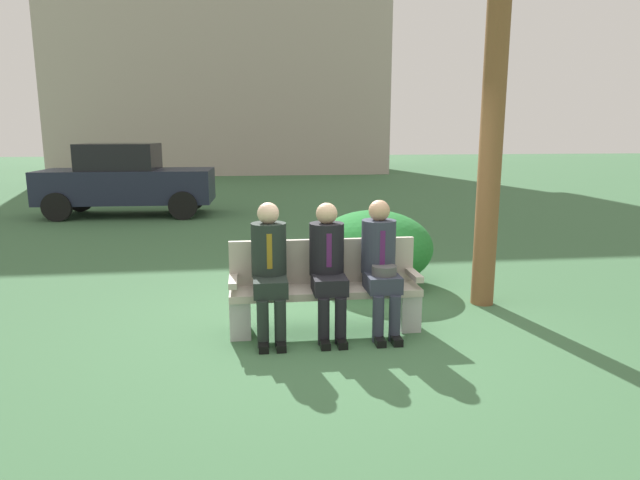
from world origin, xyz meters
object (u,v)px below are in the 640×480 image
seated_man_left (269,263)px  seated_man_middle (328,262)px  park_bench (324,289)px  building_backdrop (223,32)px  parked_car_near (126,180)px  seated_man_right (380,260)px  shrub_near_bench (373,248)px  shrub_mid_lawn (341,261)px

seated_man_left → seated_man_middle: (0.56, -0.00, -0.01)m
park_bench → seated_man_left: bearing=-167.2°
building_backdrop → parked_car_near: bearing=-96.7°
seated_man_right → building_backdrop: bearing=95.6°
seated_man_middle → shrub_near_bench: size_ratio=0.83×
seated_man_middle → seated_man_right: size_ratio=0.99×
seated_man_middle → shrub_mid_lawn: seated_man_middle is taller
seated_man_right → seated_man_left: bearing=179.7°
parked_car_near → seated_man_right: bearing=-63.7°
shrub_near_bench → shrub_mid_lawn: 0.49m
seated_man_middle → seated_man_left: bearing=179.9°
seated_man_middle → building_backdrop: bearing=94.3°
seated_man_middle → shrub_mid_lawn: bearing=76.7°
shrub_near_bench → building_backdrop: building_backdrop is taller
park_bench → parked_car_near: size_ratio=0.47×
seated_man_left → shrub_mid_lawn: (1.02, 1.90, -0.46)m
seated_man_left → shrub_mid_lawn: bearing=61.9°
shrub_mid_lawn → seated_man_middle: bearing=-103.3°
seated_man_left → seated_man_right: size_ratio=1.00×
seated_man_right → shrub_near_bench: 1.76m
seated_man_middle → parked_car_near: bearing=113.4°
seated_man_left → shrub_mid_lawn: seated_man_left is taller
seated_man_middle → parked_car_near: 9.03m
park_bench → seated_man_left: 0.64m
seated_man_left → shrub_near_bench: 2.23m
shrub_near_bench → shrub_mid_lawn: size_ratio=1.78×
park_bench → seated_man_left: (-0.55, -0.12, 0.31)m
shrub_near_bench → park_bench: bearing=-118.5°
park_bench → shrub_mid_lawn: size_ratio=2.16×
seated_man_left → building_backdrop: 24.42m
shrub_near_bench → parked_car_near: parked_car_near is taller
park_bench → building_backdrop: (-1.77, 23.52, 6.28)m
shrub_mid_lawn → building_backdrop: (-2.24, 21.75, 6.43)m
park_bench → seated_man_middle: bearing=-82.9°
parked_car_near → park_bench: bearing=-66.4°
seated_man_middle → shrub_near_bench: (0.84, 1.71, -0.24)m
seated_man_right → shrub_near_bench: size_ratio=0.85×
parked_car_near → building_backdrop: building_backdrop is taller
seated_man_middle → park_bench: bearing=97.1°
park_bench → building_backdrop: building_backdrop is taller
seated_man_middle → shrub_mid_lawn: size_ratio=1.49×
park_bench → building_backdrop: 24.41m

